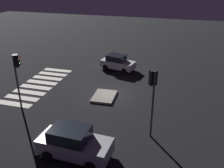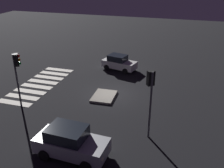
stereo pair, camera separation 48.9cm
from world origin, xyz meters
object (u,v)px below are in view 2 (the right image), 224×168
(traffic_island, at_px, (104,96))
(car_white, at_px, (119,63))
(car_silver, at_px, (71,142))
(traffic_light_east, at_px, (17,68))
(traffic_light_north, at_px, (150,88))

(traffic_island, relative_size, car_white, 0.64)
(traffic_island, relative_size, car_silver, 0.57)
(traffic_island, bearing_deg, car_silver, 4.01)
(car_white, relative_size, car_silver, 0.89)
(traffic_light_east, bearing_deg, car_white, 28.83)
(car_silver, relative_size, traffic_light_north, 0.96)
(car_white, distance_m, car_silver, 14.80)
(traffic_light_north, bearing_deg, traffic_light_east, 46.84)
(traffic_light_north, relative_size, traffic_light_east, 1.04)
(traffic_island, xyz_separation_m, car_white, (-6.93, -0.57, 0.73))
(car_white, height_order, car_silver, car_silver)
(traffic_light_east, bearing_deg, car_silver, -68.44)
(car_silver, height_order, traffic_light_north, traffic_light_north)
(car_white, xyz_separation_m, traffic_light_north, (11.43, 5.19, 2.76))
(traffic_island, distance_m, traffic_light_east, 7.59)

